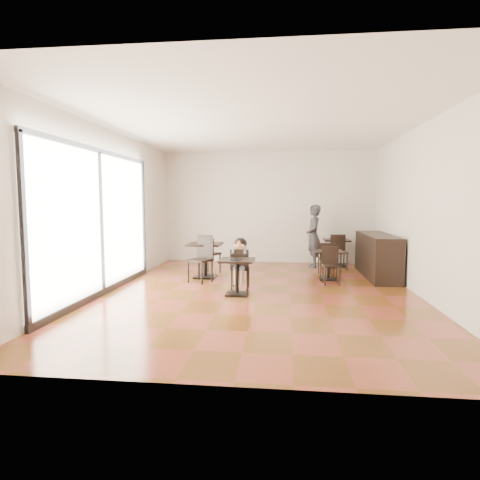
# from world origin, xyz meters

# --- Properties ---
(floor) EXTENTS (6.00, 8.00, 0.01)m
(floor) POSITION_xyz_m (0.00, 0.00, 0.00)
(floor) COLOR brown
(floor) RESTS_ON ground
(ceiling) EXTENTS (6.00, 8.00, 0.01)m
(ceiling) POSITION_xyz_m (0.00, 0.00, 3.20)
(ceiling) COLOR white
(ceiling) RESTS_ON floor
(wall_back) EXTENTS (6.00, 0.01, 3.20)m
(wall_back) POSITION_xyz_m (0.00, 4.00, 1.60)
(wall_back) COLOR silver
(wall_back) RESTS_ON floor
(wall_front) EXTENTS (6.00, 0.01, 3.20)m
(wall_front) POSITION_xyz_m (0.00, -4.00, 1.60)
(wall_front) COLOR silver
(wall_front) RESTS_ON floor
(wall_left) EXTENTS (0.01, 8.00, 3.20)m
(wall_left) POSITION_xyz_m (-3.00, 0.00, 1.60)
(wall_left) COLOR silver
(wall_left) RESTS_ON floor
(wall_right) EXTENTS (0.01, 8.00, 3.20)m
(wall_right) POSITION_xyz_m (3.00, 0.00, 1.60)
(wall_right) COLOR silver
(wall_right) RESTS_ON floor
(storefront_window) EXTENTS (0.04, 4.50, 2.60)m
(storefront_window) POSITION_xyz_m (-2.97, -0.50, 1.40)
(storefront_window) COLOR white
(storefront_window) RESTS_ON floor
(child_table) EXTENTS (0.65, 0.65, 0.68)m
(child_table) POSITION_xyz_m (-0.41, -0.23, 0.34)
(child_table) COLOR black
(child_table) RESTS_ON floor
(child_chair) EXTENTS (0.37, 0.37, 0.82)m
(child_chair) POSITION_xyz_m (-0.41, 0.32, 0.41)
(child_chair) COLOR black
(child_chair) RESTS_ON floor
(child) EXTENTS (0.37, 0.52, 1.03)m
(child) POSITION_xyz_m (-0.41, 0.32, 0.52)
(child) COLOR slate
(child) RESTS_ON child_chair
(plate) EXTENTS (0.23, 0.23, 0.01)m
(plate) POSITION_xyz_m (-0.41, -0.33, 0.69)
(plate) COLOR black
(plate) RESTS_ON child_table
(pizza_slice) EXTENTS (0.24, 0.18, 0.06)m
(pizza_slice) POSITION_xyz_m (-0.41, 0.13, 0.90)
(pizza_slice) COLOR tan
(pizza_slice) RESTS_ON child
(adult_patron) EXTENTS (0.45, 0.65, 1.68)m
(adult_patron) POSITION_xyz_m (1.25, 3.19, 0.84)
(adult_patron) COLOR #37363B
(adult_patron) RESTS_ON floor
(cafe_table_mid) EXTENTS (0.68, 0.68, 0.66)m
(cafe_table_mid) POSITION_xyz_m (1.47, 1.49, 0.33)
(cafe_table_mid) COLOR black
(cafe_table_mid) RESTS_ON floor
(cafe_table_left) EXTENTS (1.01, 1.01, 0.80)m
(cafe_table_left) POSITION_xyz_m (-1.35, 1.41, 0.40)
(cafe_table_left) COLOR black
(cafe_table_left) RESTS_ON floor
(cafe_table_back) EXTENTS (0.75, 0.75, 0.73)m
(cafe_table_back) POSITION_xyz_m (1.90, 3.49, 0.37)
(cafe_table_back) COLOR black
(cafe_table_back) RESTS_ON floor
(chair_mid_a) EXTENTS (0.39, 0.39, 0.79)m
(chair_mid_a) POSITION_xyz_m (1.47, 2.04, 0.40)
(chair_mid_a) COLOR black
(chair_mid_a) RESTS_ON floor
(chair_mid_b) EXTENTS (0.39, 0.39, 0.79)m
(chair_mid_b) POSITION_xyz_m (1.47, 0.94, 0.40)
(chair_mid_b) COLOR black
(chair_mid_b) RESTS_ON floor
(chair_left_a) EXTENTS (0.58, 0.58, 0.97)m
(chair_left_a) POSITION_xyz_m (-1.35, 1.96, 0.48)
(chair_left_a) COLOR black
(chair_left_a) RESTS_ON floor
(chair_left_b) EXTENTS (0.58, 0.58, 0.97)m
(chair_left_b) POSITION_xyz_m (-1.35, 0.86, 0.48)
(chair_left_b) COLOR black
(chair_left_b) RESTS_ON floor
(chair_back_a) EXTENTS (0.43, 0.43, 0.88)m
(chair_back_a) POSITION_xyz_m (1.90, 3.50, 0.44)
(chair_back_a) COLOR black
(chair_back_a) RESTS_ON floor
(chair_back_b) EXTENTS (0.43, 0.43, 0.88)m
(chair_back_b) POSITION_xyz_m (1.90, 2.94, 0.44)
(chair_back_b) COLOR black
(chair_back_b) RESTS_ON floor
(service_counter) EXTENTS (0.60, 2.40, 1.00)m
(service_counter) POSITION_xyz_m (2.65, 2.00, 0.50)
(service_counter) COLOR black
(service_counter) RESTS_ON floor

